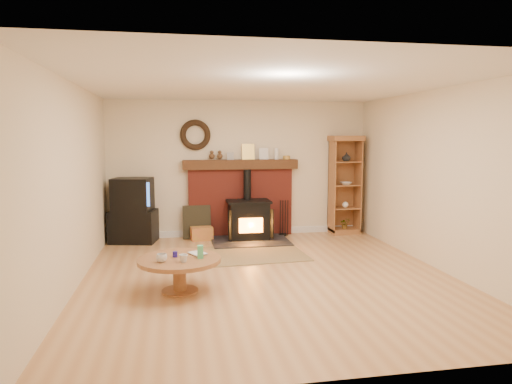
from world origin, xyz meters
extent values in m
plane|color=tan|center=(0.00, 0.00, 0.00)|extent=(5.50, 5.50, 0.00)
cube|color=beige|center=(0.00, 2.75, 1.30)|extent=(5.00, 0.02, 2.60)
cube|color=beige|center=(0.00, -2.75, 1.30)|extent=(5.00, 0.02, 2.60)
cube|color=beige|center=(-2.50, 0.00, 1.30)|extent=(0.02, 5.50, 2.60)
cube|color=beige|center=(2.50, 0.00, 1.30)|extent=(0.02, 5.50, 2.60)
cube|color=white|center=(0.00, 0.00, 2.60)|extent=(5.00, 5.50, 0.02)
cube|color=white|center=(0.00, 2.73, 0.06)|extent=(5.00, 0.04, 0.12)
torus|color=black|center=(-0.85, 2.69, 1.95)|extent=(0.57, 0.11, 0.57)
cube|color=maroon|center=(0.00, 2.67, 0.65)|extent=(2.00, 0.15, 1.30)
cube|color=#3C2013|center=(0.00, 2.64, 1.39)|extent=(2.20, 0.22, 0.18)
cube|color=#999999|center=(-0.20, 2.65, 1.55)|extent=(0.13, 0.05, 0.14)
cube|color=gold|center=(0.15, 2.67, 1.63)|extent=(0.24, 0.06, 0.30)
cube|color=white|center=(0.45, 2.67, 1.59)|extent=(0.18, 0.05, 0.22)
cylinder|color=white|center=(0.70, 2.65, 1.59)|extent=(0.08, 0.08, 0.22)
cylinder|color=gold|center=(0.90, 2.65, 1.51)|extent=(0.14, 0.14, 0.07)
cube|color=black|center=(0.10, 2.10, 0.01)|extent=(1.40, 1.00, 0.03)
cube|color=black|center=(0.10, 2.30, 0.37)|extent=(0.72, 0.52, 0.67)
cube|color=black|center=(0.10, 2.30, 0.72)|extent=(0.79, 0.57, 0.04)
cylinder|color=black|center=(0.10, 2.45, 1.02)|extent=(0.14, 0.14, 0.56)
cube|color=orange|center=(0.10, 2.03, 0.32)|extent=(0.43, 0.02, 0.27)
cube|color=black|center=(-0.23, 2.09, 0.34)|extent=(0.17, 0.23, 0.54)
cube|color=black|center=(0.43, 2.09, 0.34)|extent=(0.17, 0.23, 0.54)
cube|color=brown|center=(-0.10, 1.21, 0.01)|extent=(1.90, 1.36, 0.01)
cube|color=black|center=(-2.01, 2.47, 0.29)|extent=(0.90, 0.71, 0.59)
cube|color=black|center=(-2.01, 2.47, 0.88)|extent=(0.76, 0.68, 0.59)
cube|color=#2E5AAA|center=(-1.95, 2.19, 0.91)|extent=(0.52, 0.13, 0.42)
cube|color=#965931|center=(2.06, 2.53, 0.05)|extent=(0.56, 0.41, 0.10)
cube|color=#965931|center=(2.06, 2.72, 0.94)|extent=(0.56, 0.02, 1.79)
cube|color=#965931|center=(1.79, 2.53, 0.94)|extent=(0.02, 0.41, 1.79)
cube|color=#965931|center=(2.33, 2.53, 0.94)|extent=(0.02, 0.41, 1.79)
cube|color=#965931|center=(2.06, 2.53, 1.89)|extent=(0.62, 0.45, 0.10)
cube|color=#965931|center=(2.06, 2.53, 0.51)|extent=(0.52, 0.37, 0.02)
cube|color=#965931|center=(2.06, 2.53, 0.97)|extent=(0.52, 0.37, 0.02)
cube|color=#965931|center=(2.06, 2.53, 1.43)|extent=(0.52, 0.37, 0.02)
imported|color=white|center=(2.06, 2.48, 1.53)|extent=(0.17, 0.17, 0.18)
imported|color=white|center=(2.06, 2.48, 1.01)|extent=(0.22, 0.22, 0.05)
sphere|color=white|center=(2.06, 2.48, 0.58)|extent=(0.12, 0.12, 0.12)
imported|color=#4DB77A|center=(2.06, 2.48, 0.21)|extent=(0.19, 0.17, 0.21)
cube|color=#BFD122|center=(-0.77, 2.40, 0.12)|extent=(0.42, 0.29, 0.25)
cube|color=black|center=(-0.85, 2.55, 0.32)|extent=(0.53, 0.14, 0.63)
cylinder|color=black|center=(0.80, 2.50, 0.02)|extent=(0.16, 0.16, 0.04)
cylinder|color=black|center=(0.75, 2.50, 0.35)|extent=(0.02, 0.02, 0.70)
cylinder|color=black|center=(0.80, 2.50, 0.35)|extent=(0.02, 0.02, 0.70)
cylinder|color=black|center=(0.85, 2.50, 0.35)|extent=(0.02, 0.02, 0.70)
cylinder|color=black|center=(0.90, 2.50, 0.35)|extent=(0.02, 0.02, 0.70)
cylinder|color=brown|center=(-1.21, -0.44, 0.01)|extent=(0.45, 0.45, 0.03)
cylinder|color=brown|center=(-1.21, -0.44, 0.20)|extent=(0.16, 0.16, 0.36)
cylinder|color=brown|center=(-1.21, -0.44, 0.41)|extent=(1.02, 1.02, 0.05)
imported|color=white|center=(-1.42, -0.59, 0.48)|extent=(0.13, 0.13, 0.10)
imported|color=white|center=(-1.16, -0.65, 0.48)|extent=(0.10, 0.10, 0.10)
imported|color=#4C331E|center=(-1.05, -0.35, 0.44)|extent=(0.17, 0.23, 0.02)
cylinder|color=navy|center=(-1.26, -0.39, 0.47)|extent=(0.06, 0.06, 0.07)
cube|color=#4DB77A|center=(-0.95, -0.50, 0.51)|extent=(0.07, 0.07, 0.16)
camera|label=1|loc=(-1.24, -5.98, 1.91)|focal=32.00mm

